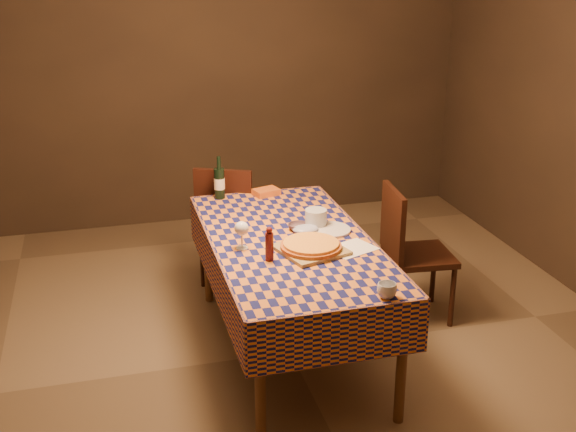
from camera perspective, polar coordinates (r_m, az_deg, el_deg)
The scene contains 16 objects.
room at distance 4.10m, azimuth 0.18°, elevation 5.65°, with size 5.00×5.10×2.70m.
dining_table at distance 4.32m, azimuth 0.17°, elevation -2.79°, with size 0.94×1.84×0.77m.
cutting_board at distance 4.12m, azimuth 1.82°, elevation -2.68°, with size 0.34×0.34×0.02m, color olive.
pizza at distance 4.11m, azimuth 1.83°, elevation -2.32°, with size 0.39×0.39×0.04m.
pepper_mill at distance 3.97m, azimuth -1.48°, elevation -2.29°, with size 0.06×0.06×0.20m.
bowl at distance 4.42m, azimuth 0.83°, elevation -0.87°, with size 0.13×0.13×0.04m, color #584049.
wine_glass at distance 4.12m, azimuth -3.69°, elevation -1.07°, with size 0.09×0.09×0.17m.
wine_bottle at distance 4.97m, azimuth -5.44°, elevation 2.64°, with size 0.10×0.10×0.30m.
deli_tub at distance 4.46m, azimuth 2.22°, elevation -0.18°, with size 0.13×0.13×0.11m, color #B8BDBF.
takeout_container at distance 5.03m, azimuth -1.74°, elevation 1.91°, with size 0.17×0.12×0.04m, color #C95A1A.
white_plate at distance 4.41m, azimuth 3.26°, elevation -1.09°, with size 0.26×0.26×0.02m, color silver.
tumbler at distance 3.62m, azimuth 7.82°, elevation -5.86°, with size 0.10×0.10×0.08m, color silver.
flour_patch at distance 4.17m, azimuth 5.03°, elevation -2.58°, with size 0.26×0.20×0.00m, color white.
flour_bag at distance 4.37m, azimuth 1.40°, elevation -1.05°, with size 0.16×0.12×0.05m, color #9EA6CB.
chair_far at distance 5.32m, azimuth -4.78°, elevation -0.16°, with size 0.56×0.56×0.93m.
chair_right at distance 4.88m, azimuth 9.48°, elevation -2.40°, with size 0.47×0.46×0.93m.
Camera 1 is at (-1.04, -3.82, 2.42)m, focal length 45.00 mm.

